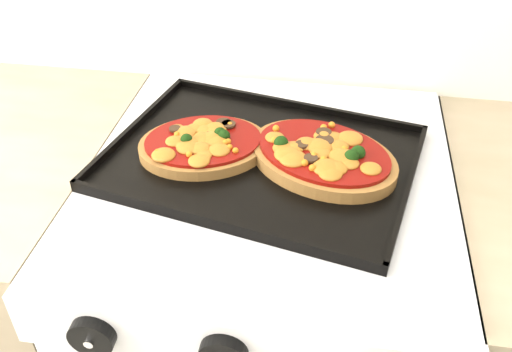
% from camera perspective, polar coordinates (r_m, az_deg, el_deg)
% --- Properties ---
extents(stove, '(0.60, 0.60, 0.91)m').
position_cam_1_polar(stove, '(1.26, 1.13, -15.84)').
color(stove, white).
rests_on(stove, floor).
extents(control_panel, '(0.60, 0.02, 0.09)m').
position_cam_1_polar(control_panel, '(0.75, -2.04, -16.34)').
color(control_panel, white).
rests_on(control_panel, stove).
extents(knob_left, '(0.06, 0.02, 0.06)m').
position_cam_1_polar(knob_left, '(0.79, -16.08, -15.18)').
color(knob_left, black).
rests_on(knob_left, control_panel).
extents(baking_tray, '(0.55, 0.45, 0.02)m').
position_cam_1_polar(baking_tray, '(0.93, 0.49, 1.93)').
color(baking_tray, black).
rests_on(baking_tray, stove).
extents(pizza_left, '(0.26, 0.23, 0.03)m').
position_cam_1_polar(pizza_left, '(0.95, -5.29, 3.28)').
color(pizza_left, '#966334').
rests_on(pizza_left, baking_tray).
extents(pizza_right, '(0.30, 0.27, 0.04)m').
position_cam_1_polar(pizza_right, '(0.92, 6.72, 2.14)').
color(pizza_right, '#966334').
rests_on(pizza_right, baking_tray).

